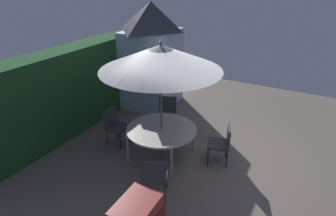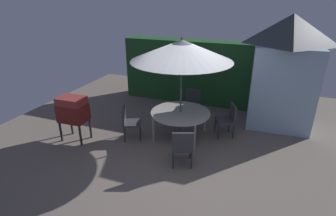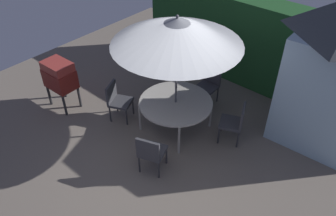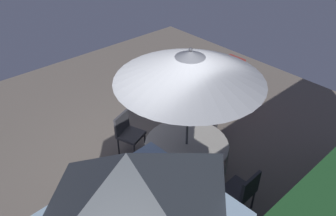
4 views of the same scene
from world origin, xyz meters
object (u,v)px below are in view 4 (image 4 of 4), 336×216
(patio_umbrella, at_px, (190,66))
(chair_toward_house, at_px, (156,201))
(bbq_grill, at_px, (228,74))
(chair_far_side, at_px, (208,114))
(chair_toward_hedge, at_px, (127,131))
(chair_near_shed, at_px, (243,190))
(patio_table, at_px, (187,145))

(patio_umbrella, relative_size, chair_toward_house, 2.95)
(patio_umbrella, distance_m, chair_toward_house, 2.23)
(bbq_grill, relative_size, chair_toward_house, 1.33)
(chair_far_side, bearing_deg, patio_umbrella, 24.74)
(chair_toward_hedge, bearing_deg, chair_near_shed, 101.04)
(bbq_grill, xyz_separation_m, chair_toward_house, (3.73, 1.62, -0.33))
(patio_umbrella, relative_size, bbq_grill, 2.22)
(chair_toward_house, bearing_deg, patio_table, -156.63)
(patio_table, relative_size, chair_toward_house, 1.75)
(patio_umbrella, xyz_separation_m, chair_near_shed, (-0.04, 1.30, -1.82))
(chair_toward_hedge, xyz_separation_m, chair_toward_house, (0.73, 1.78, 0.00))
(chair_toward_hedge, bearing_deg, bbq_grill, 176.98)
(patio_table, height_order, chair_toward_house, chair_toward_house)
(bbq_grill, distance_m, chair_near_shed, 3.49)
(patio_umbrella, height_order, chair_toward_house, patio_umbrella)
(chair_far_side, bearing_deg, chair_toward_house, 24.07)
(bbq_grill, relative_size, chair_toward_hedge, 1.33)
(bbq_grill, relative_size, chair_near_shed, 1.33)
(patio_table, distance_m, chair_toward_hedge, 1.36)
(chair_near_shed, height_order, chair_far_side, same)
(patio_table, bearing_deg, chair_toward_house, 23.37)
(patio_umbrella, xyz_separation_m, chair_far_side, (-1.24, -0.57, -1.82))
(chair_toward_hedge, relative_size, chair_toward_house, 1.00)
(chair_far_side, height_order, chair_toward_house, same)
(patio_table, bearing_deg, chair_far_side, -155.26)
(patio_umbrella, height_order, chair_far_side, patio_umbrella)
(chair_far_side, bearing_deg, patio_table, 24.74)
(chair_far_side, height_order, chair_toward_hedge, same)
(patio_umbrella, distance_m, chair_toward_hedge, 2.27)
(chair_toward_hedge, bearing_deg, patio_table, 109.82)
(chair_far_side, relative_size, chair_toward_house, 1.00)
(chair_toward_house, bearing_deg, chair_toward_hedge, -112.18)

